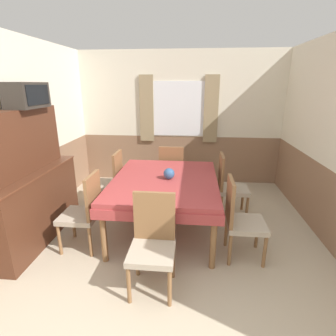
{
  "coord_description": "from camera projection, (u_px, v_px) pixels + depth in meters",
  "views": [
    {
      "loc": [
        0.28,
        -1.27,
        1.98
      ],
      "look_at": [
        -0.04,
        2.01,
        0.91
      ],
      "focal_mm": 28.0,
      "sensor_mm": 36.0,
      "label": 1
    }
  ],
  "objects": [
    {
      "name": "chair_left_near",
      "position": [
        85.0,
        210.0,
        3.19
      ],
      "size": [
        0.44,
        0.44,
        0.97
      ],
      "rotation": [
        0.0,
        0.0,
        1.57
      ],
      "color": "brown",
      "rests_on": "ground_plane"
    },
    {
      "name": "tv",
      "position": [
        27.0,
        95.0,
        3.17
      ],
      "size": [
        0.29,
        0.56,
        0.3
      ],
      "color": "#2D2823",
      "rests_on": "sideboard"
    },
    {
      "name": "chair_left_far",
      "position": [
        111.0,
        180.0,
        4.18
      ],
      "size": [
        0.44,
        0.44,
        0.97
      ],
      "rotation": [
        0.0,
        0.0,
        1.57
      ],
      "color": "brown",
      "rests_on": "ground_plane"
    },
    {
      "name": "dining_table",
      "position": [
        165.0,
        185.0,
        3.55
      ],
      "size": [
        1.42,
        1.75,
        0.76
      ],
      "color": "#9E3838",
      "rests_on": "ground_plane"
    },
    {
      "name": "vase",
      "position": [
        169.0,
        174.0,
        3.48
      ],
      "size": [
        0.15,
        0.15,
        0.15
      ],
      "color": "#335684",
      "rests_on": "dining_table"
    },
    {
      "name": "chair_head_window",
      "position": [
        172.0,
        171.0,
        4.63
      ],
      "size": [
        0.44,
        0.44,
        0.97
      ],
      "color": "brown",
      "rests_on": "ground_plane"
    },
    {
      "name": "wall_back",
      "position": [
        180.0,
        118.0,
        5.26
      ],
      "size": [
        4.39,
        0.1,
        2.6
      ],
      "color": "silver",
      "rests_on": "ground_plane"
    },
    {
      "name": "sideboard",
      "position": [
        29.0,
        188.0,
        3.32
      ],
      "size": [
        0.46,
        1.61,
        1.69
      ],
      "color": "#4C2819",
      "rests_on": "ground_plane"
    },
    {
      "name": "chair_right_far",
      "position": [
        229.0,
        184.0,
        4.01
      ],
      "size": [
        0.44,
        0.44,
        0.97
      ],
      "rotation": [
        0.0,
        0.0,
        4.71
      ],
      "color": "brown",
      "rests_on": "ground_plane"
    },
    {
      "name": "chair_right_near",
      "position": [
        240.0,
        217.0,
        3.01
      ],
      "size": [
        0.44,
        0.44,
        0.97
      ],
      "rotation": [
        0.0,
        0.0,
        4.71
      ],
      "color": "brown",
      "rests_on": "ground_plane"
    },
    {
      "name": "wall_left",
      "position": [
        22.0,
        136.0,
        3.53
      ],
      "size": [
        0.05,
        4.41,
        2.6
      ],
      "color": "silver",
      "rests_on": "ground_plane"
    },
    {
      "name": "chair_head_near",
      "position": [
        153.0,
        241.0,
        2.56
      ],
      "size": [
        0.44,
        0.44,
        0.97
      ],
      "rotation": [
        0.0,
        0.0,
        3.14
      ],
      "color": "brown",
      "rests_on": "ground_plane"
    }
  ]
}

